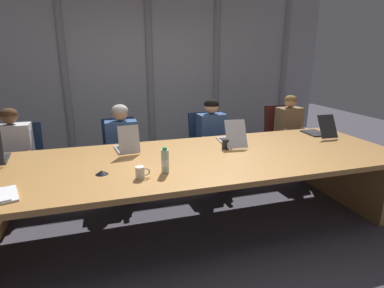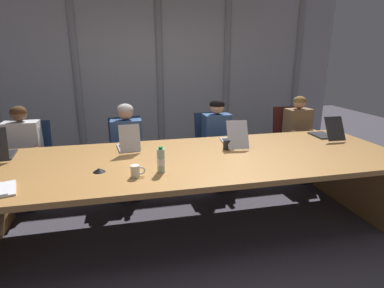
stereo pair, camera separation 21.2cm
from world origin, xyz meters
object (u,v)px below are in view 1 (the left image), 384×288
person_left_mid (122,144)px  person_center (214,136)px  laptop_right_mid (319,131)px  office_chair_center (207,155)px  coffee_mug_near (141,172)px  person_left_end (13,153)px  office_chair_left_mid (123,163)px  coffee_mug_far (226,144)px  conference_mic_left_side (102,172)px  laptop_left_mid (127,146)px  person_right_mid (292,131)px  water_bottle_primary (165,161)px  office_chair_left_end (24,173)px  office_chair_right_mid (281,147)px  spiral_notepad (0,196)px  laptop_center (231,139)px

person_left_mid → person_center: (1.22, -0.00, 0.01)m
laptop_right_mid → office_chair_center: 1.52m
laptop_right_mid → coffee_mug_near: laptop_right_mid is taller
person_left_mid → person_left_end: bearing=-88.5°
office_chair_left_mid → coffee_mug_far: size_ratio=7.41×
coffee_mug_far → conference_mic_left_side: coffee_mug_far is taller
laptop_left_mid → person_right_mid: person_right_mid is taller
office_chair_center → person_right_mid: (1.26, -0.16, 0.30)m
office_chair_center → person_center: bearing=5.6°
person_center → coffee_mug_far: (-0.17, -0.83, 0.14)m
laptop_left_mid → laptop_right_mid: 2.39m
person_left_mid → person_center: person_center is taller
person_right_mid → coffee_mug_far: bearing=-63.7°
laptop_right_mid → office_chair_left_mid: size_ratio=0.50×
person_left_mid → person_center: size_ratio=0.98×
person_left_end → person_center: bearing=90.0°
coffee_mug_far → conference_mic_left_side: bearing=-163.8°
water_bottle_primary → coffee_mug_far: 0.93m
office_chair_left_end → office_chair_right_mid: office_chair_right_mid is taller
person_left_mid → conference_mic_left_side: size_ratio=10.48×
coffee_mug_far → spiral_notepad: 2.12m
office_chair_center → conference_mic_left_side: (-1.46, -1.37, 0.42)m
person_center → office_chair_right_mid: bearing=94.6°
person_left_end → coffee_mug_near: (1.27, -1.39, 0.14)m
laptop_left_mid → water_bottle_primary: laptop_left_mid is taller
person_left_end → person_left_mid: bearing=90.0°
person_left_mid → water_bottle_primary: size_ratio=5.02×
laptop_right_mid → conference_mic_left_side: (-2.67, -0.58, -0.04)m
office_chair_left_end → person_center: size_ratio=0.80×
office_chair_left_mid → conference_mic_left_side: size_ratio=8.52×
laptop_center → person_left_end: person_left_end is taller
person_left_end → person_right_mid: person_right_mid is taller
office_chair_left_mid → office_chair_center: bearing=84.0°
laptop_left_mid → conference_mic_left_side: size_ratio=3.45×
office_chair_right_mid → coffee_mug_far: size_ratio=7.80×
laptop_right_mid → coffee_mug_near: size_ratio=3.76×
person_left_end → office_chair_left_end: bearing=164.6°
laptop_right_mid → office_chair_left_end: bearing=79.7°
person_center → coffee_mug_far: 0.86m
coffee_mug_near → spiral_notepad: bearing=-176.4°
laptop_right_mid → office_chair_right_mid: 0.91m
office_chair_left_end → water_bottle_primary: (1.45, -1.49, 0.51)m
laptop_center → person_center: size_ratio=0.44×
person_left_mid → water_bottle_primary: (0.27, -1.33, 0.20)m
coffee_mug_near → office_chair_left_end: bearing=128.4°
person_center → spiral_notepad: (-2.20, -1.45, 0.09)m
office_chair_left_end → coffee_mug_near: size_ratio=7.55×
person_left_mid → spiral_notepad: size_ratio=3.26×
laptop_right_mid → person_center: (-1.18, 0.63, -0.14)m
laptop_center → office_chair_right_mid: size_ratio=0.53×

